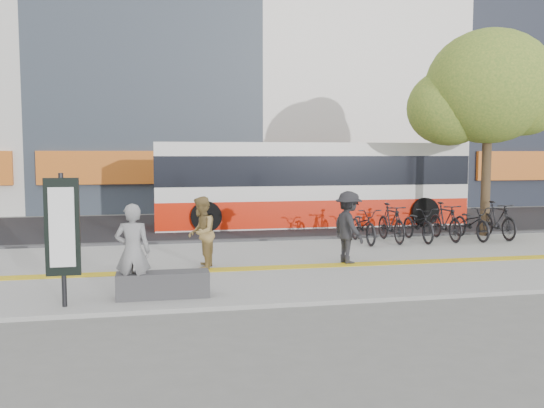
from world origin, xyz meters
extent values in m
plane|color=#5F5F5B|center=(0.00, 0.00, 0.00)|extent=(120.00, 120.00, 0.00)
cube|color=gray|center=(0.00, 1.50, 0.04)|extent=(40.00, 7.00, 0.08)
cube|color=gold|center=(0.00, 1.00, 0.09)|extent=(40.00, 0.45, 0.01)
cube|color=black|center=(0.00, 9.00, 0.03)|extent=(40.00, 8.00, 0.06)
cube|color=#313133|center=(0.00, 5.00, 0.07)|extent=(40.00, 0.25, 0.14)
cube|color=#C9601C|center=(2.00, 14.05, 2.00)|extent=(19.00, 0.50, 1.40)
cube|color=#313133|center=(-2.60, -1.20, 0.30)|extent=(1.60, 0.45, 0.45)
cylinder|color=black|center=(-4.20, -1.50, 1.18)|extent=(0.08, 0.08, 2.20)
cube|color=black|center=(-4.20, -1.50, 1.40)|extent=(0.55, 0.08, 1.60)
cube|color=white|center=(-4.20, -1.55, 1.40)|extent=(0.40, 0.02, 1.30)
cylinder|color=#352518|center=(7.20, 4.70, 1.68)|extent=(0.28, 0.28, 3.20)
ellipsoid|color=#3E6722|center=(7.20, 4.70, 4.60)|extent=(3.80, 3.80, 3.42)
ellipsoid|color=#3E6722|center=(6.20, 5.20, 4.00)|extent=(2.60, 2.60, 2.34)
ellipsoid|color=#3E6722|center=(8.10, 4.30, 4.20)|extent=(2.40, 2.40, 2.16)
ellipsoid|color=#3E6722|center=(7.50, 5.50, 5.40)|extent=(2.20, 2.20, 1.98)
cube|color=silver|center=(2.69, 8.50, 1.51)|extent=(10.88, 2.27, 2.90)
cube|color=red|center=(2.69, 8.50, 0.56)|extent=(10.89, 2.28, 0.91)
cube|color=black|center=(2.69, 8.50, 2.01)|extent=(10.89, 2.28, 1.00)
cylinder|color=black|center=(-1.11, 7.37, 0.56)|extent=(1.00, 0.32, 1.00)
cylinder|color=black|center=(-1.11, 9.63, 0.56)|extent=(1.00, 0.32, 1.00)
cylinder|color=black|center=(6.50, 7.37, 0.56)|extent=(1.00, 0.32, 1.00)
cylinder|color=black|center=(6.50, 9.63, 0.56)|extent=(1.00, 0.32, 1.00)
imported|color=black|center=(3.01, 4.00, 0.57)|extent=(0.67, 1.89, 0.99)
imported|color=black|center=(3.84, 4.00, 0.63)|extent=(0.53, 1.83, 1.10)
imported|color=black|center=(4.68, 4.00, 0.57)|extent=(0.67, 1.89, 0.99)
imported|color=black|center=(5.52, 4.00, 0.63)|extent=(0.53, 1.83, 1.10)
imported|color=black|center=(6.35, 4.00, 0.57)|extent=(0.67, 1.89, 0.99)
imported|color=black|center=(7.19, 4.00, 0.63)|extent=(0.53, 1.83, 1.10)
imported|color=black|center=(-3.10, -1.23, 0.91)|extent=(0.65, 0.47, 1.67)
imported|color=olive|center=(-1.74, 1.22, 0.87)|extent=(0.76, 0.89, 1.58)
imported|color=black|center=(1.62, 1.21, 0.91)|extent=(0.82, 1.17, 1.66)
camera|label=1|loc=(-2.70, -11.34, 2.59)|focal=38.27mm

